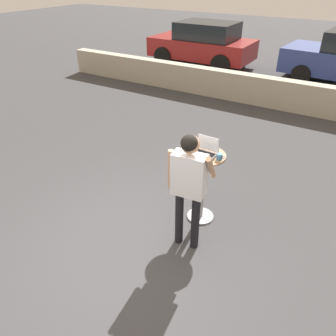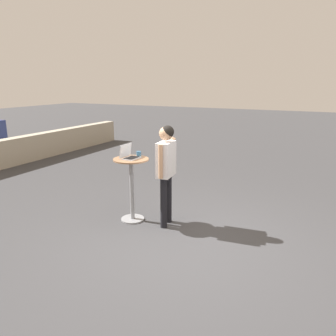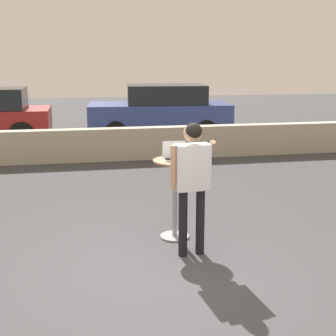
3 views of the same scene
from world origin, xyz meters
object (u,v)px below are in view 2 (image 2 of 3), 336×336
Objects in this scene: cafe_table at (132,182)px; coffee_mug at (139,154)px; laptop at (129,155)px; standing_person at (166,163)px.

coffee_mug is at bearing -3.74° from cafe_table.
cafe_table is 3.41× the size of laptop.
coffee_mug is 0.62m from standing_person.
coffee_mug reaches higher than cafe_table.
laptop is (0.00, 0.03, 0.46)m from cafe_table.
standing_person reaches higher than cafe_table.
laptop is 2.95× the size of coffee_mug.
coffee_mug is at bearing 76.64° from standing_person.
cafe_table is 0.50m from coffee_mug.
cafe_table is 0.46m from laptop.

